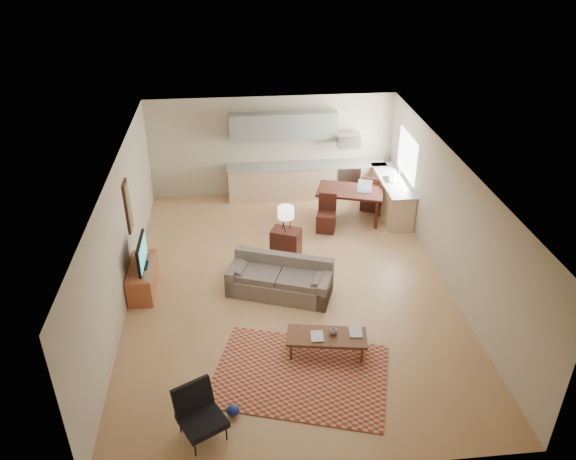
{
  "coord_description": "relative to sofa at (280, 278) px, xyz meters",
  "views": [
    {
      "loc": [
        -1.01,
        -9.55,
        6.76
      ],
      "look_at": [
        0.0,
        0.3,
        1.15
      ],
      "focal_mm": 35.0,
      "sensor_mm": 36.0,
      "label": 1
    }
  ],
  "objects": [
    {
      "name": "triptych",
      "position": [
        0.13,
        4.74,
        1.38
      ],
      "size": [
        1.7,
        0.04,
        0.5
      ],
      "primitive_type": null,
      "color": "beige",
      "rests_on": "room"
    },
    {
      "name": "table_lamp",
      "position": [
        0.26,
        1.31,
        0.65
      ],
      "size": [
        0.45,
        0.45,
        0.58
      ],
      "primitive_type": null,
      "rotation": [
        0.0,
        0.0,
        -0.31
      ],
      "color": "beige",
      "rests_on": "console_table"
    },
    {
      "name": "armchair",
      "position": [
        -1.44,
        -3.46,
        0.03
      ],
      "size": [
        0.95,
        0.95,
        0.81
      ],
      "primitive_type": null,
      "rotation": [
        0.0,
        0.0,
        0.49
      ],
      "color": "black",
      "rests_on": "floor"
    },
    {
      "name": "book_a",
      "position": [
        0.36,
        -1.9,
        0.05
      ],
      "size": [
        0.26,
        0.32,
        0.03
      ],
      "primitive_type": "imported",
      "rotation": [
        0.0,
        0.0,
        -0.07
      ],
      "color": "#97090A",
      "rests_on": "coffee_table"
    },
    {
      "name": "soap_bottle",
      "position": [
        3.06,
        3.16,
        0.64
      ],
      "size": [
        0.1,
        0.1,
        0.19
      ],
      "primitive_type": "imported",
      "rotation": [
        0.0,
        0.0,
        0.09
      ],
      "color": "beige",
      "rests_on": "kitchen_counter_right"
    },
    {
      "name": "upper_cabinets",
      "position": [
        0.53,
        4.6,
        1.58
      ],
      "size": [
        2.8,
        0.34,
        0.7
      ],
      "primitive_type": "cube",
      "color": "gray",
      "rests_on": "room"
    },
    {
      "name": "window_right",
      "position": [
        3.46,
        3.27,
        1.18
      ],
      "size": [
        0.02,
        1.4,
        1.05
      ],
      "primitive_type": "cube",
      "color": "white",
      "rests_on": "room"
    },
    {
      "name": "rug",
      "position": [
        0.13,
        -2.36,
        -0.36
      ],
      "size": [
        3.3,
        2.71,
        0.02
      ],
      "primitive_type": "cube",
      "rotation": [
        0.0,
        0.0,
        -0.29
      ],
      "color": "maroon",
      "rests_on": "floor"
    },
    {
      "name": "book_b",
      "position": [
        1.05,
        -1.84,
        0.05
      ],
      "size": [
        0.29,
        0.36,
        0.02
      ],
      "primitive_type": "imported",
      "rotation": [
        0.0,
        0.0,
        -0.11
      ],
      "color": "navy",
      "rests_on": "coffee_table"
    },
    {
      "name": "kitchen_counter_back",
      "position": [
        1.13,
        4.45,
        0.09
      ],
      "size": [
        4.26,
        0.64,
        0.92
      ],
      "primitive_type": null,
      "color": "tan",
      "rests_on": "ground"
    },
    {
      "name": "sofa",
      "position": [
        0.0,
        0.0,
        0.0
      ],
      "size": [
        2.34,
        1.62,
        0.75
      ],
      "primitive_type": null,
      "rotation": [
        0.0,
        0.0,
        -0.35
      ],
      "color": "#685B52",
      "rests_on": "floor"
    },
    {
      "name": "dining_chair_near",
      "position": [
        1.35,
        2.48,
        0.09
      ],
      "size": [
        0.55,
        0.56,
        0.92
      ],
      "primitive_type": null,
      "rotation": [
        0.0,
        0.0,
        -0.28
      ],
      "color": "black",
      "rests_on": "floor"
    },
    {
      "name": "console_table",
      "position": [
        0.26,
        1.31,
        -0.01
      ],
      "size": [
        0.74,
        0.63,
        0.73
      ],
      "primitive_type": null,
      "rotation": [
        0.0,
        0.0,
        -0.41
      ],
      "color": "black",
      "rests_on": "floor"
    },
    {
      "name": "kitchen_counter_right",
      "position": [
        3.16,
        3.27,
        0.09
      ],
      "size": [
        0.64,
        2.26,
        0.92
      ],
      "primitive_type": null,
      "color": "tan",
      "rests_on": "ground"
    },
    {
      "name": "coffee_table",
      "position": [
        0.65,
        -1.89,
        -0.16
      ],
      "size": [
        1.46,
        0.77,
        0.42
      ],
      "primitive_type": null,
      "rotation": [
        0.0,
        0.0,
        -0.16
      ],
      "color": "#4D2A17",
      "rests_on": "floor"
    },
    {
      "name": "kitchen_microwave",
      "position": [
        2.23,
        4.47,
        1.18
      ],
      "size": [
        0.62,
        0.4,
        0.35
      ],
      "primitive_type": "cube",
      "color": "#A5A8AD",
      "rests_on": "room"
    },
    {
      "name": "tv_credenza",
      "position": [
        -2.76,
        0.4,
        -0.08
      ],
      "size": [
        0.49,
        1.27,
        0.59
      ],
      "primitive_type": null,
      "color": "brown",
      "rests_on": "floor"
    },
    {
      "name": "vase",
      "position": [
        0.76,
        -1.85,
        0.12
      ],
      "size": [
        0.21,
        0.21,
        0.16
      ],
      "primitive_type": "imported",
      "rotation": [
        0.0,
        0.0,
        -0.17
      ],
      "color": "black",
      "rests_on": "coffee_table"
    },
    {
      "name": "laptop",
      "position": [
        2.34,
        2.89,
        0.57
      ],
      "size": [
        0.41,
        0.35,
        0.26
      ],
      "primitive_type": null,
      "rotation": [
        0.0,
        0.0,
        -0.32
      ],
      "color": "#A5A8AD",
      "rests_on": "dining_table"
    },
    {
      "name": "dining_table",
      "position": [
        2.02,
        2.99,
        0.03
      ],
      "size": [
        1.81,
        1.37,
        0.81
      ],
      "primitive_type": null,
      "rotation": [
        0.0,
        0.0,
        -0.31
      ],
      "color": "black",
      "rests_on": "floor"
    },
    {
      "name": "wall_art_left",
      "position": [
        -2.98,
        1.17,
        1.18
      ],
      "size": [
        0.06,
        0.42,
        1.1
      ],
      "primitive_type": null,
      "color": "olive",
      "rests_on": "room"
    },
    {
      "name": "dining_chair_far",
      "position": [
        2.69,
        3.51,
        0.11
      ],
      "size": [
        0.62,
        0.64,
        0.97
      ],
      "primitive_type": null,
      "rotation": [
        0.0,
        0.0,
        2.7
      ],
      "color": "black",
      "rests_on": "floor"
    },
    {
      "name": "kitchen_range",
      "position": [
        2.23,
        4.45,
        0.08
      ],
      "size": [
        0.62,
        0.62,
        0.9
      ],
      "primitive_type": "cube",
      "color": "#A5A8AD",
      "rests_on": "ground"
    },
    {
      "name": "tv",
      "position": [
        -2.71,
        0.4,
        0.51
      ],
      "size": [
        0.1,
        0.98,
        0.59
      ],
      "primitive_type": null,
      "color": "black",
      "rests_on": "tv_credenza"
    },
    {
      "name": "room",
      "position": [
        0.23,
        0.27,
        0.98
      ],
      "size": [
        9.0,
        9.0,
        9.0
      ],
      "color": "tan",
      "rests_on": "ground"
    }
  ]
}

